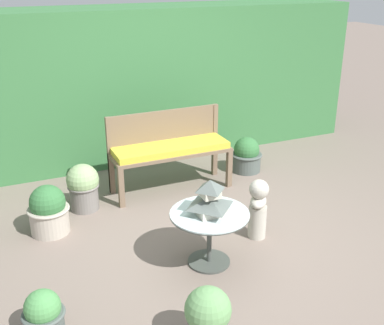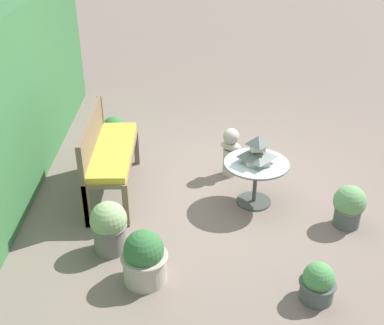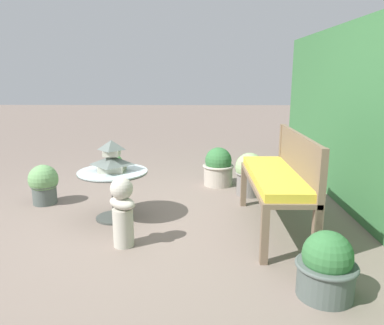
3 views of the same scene
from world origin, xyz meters
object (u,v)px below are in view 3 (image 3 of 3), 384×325
(potted_plant_path_edge, at_px, (44,184))
(potted_plant_table_near, at_px, (326,267))
(patio_table, at_px, (113,181))
(potted_plant_hedge_corner, at_px, (114,168))
(garden_bust, at_px, (123,210))
(potted_plant_table_far, at_px, (218,167))
(garden_bench, at_px, (274,181))
(pagoda_birdhouse, at_px, (112,158))
(potted_plant_bench_left, at_px, (250,173))

(potted_plant_path_edge, height_order, potted_plant_table_near, potted_plant_table_near)
(patio_table, relative_size, potted_plant_hedge_corner, 1.95)
(garden_bust, relative_size, potted_plant_table_near, 1.34)
(potted_plant_table_far, bearing_deg, potted_plant_table_near, 12.51)
(garden_bench, xyz_separation_m, patio_table, (-0.26, -1.58, -0.09))
(patio_table, distance_m, garden_bust, 0.67)
(garden_bench, height_order, potted_plant_table_far, garden_bench)
(garden_bust, xyz_separation_m, potted_plant_table_far, (-1.86, 0.92, -0.08))
(patio_table, relative_size, potted_plant_table_far, 1.37)
(garden_bust, relative_size, potted_plant_path_edge, 1.35)
(garden_bench, xyz_separation_m, potted_plant_table_near, (1.11, 0.14, -0.28))
(potted_plant_table_far, relative_size, potted_plant_path_edge, 1.12)
(patio_table, xyz_separation_m, pagoda_birdhouse, (0.00, 0.00, 0.24))
(garden_bench, bearing_deg, potted_plant_table_far, -163.55)
(potted_plant_bench_left, bearing_deg, potted_plant_table_far, -139.93)
(garden_bust, bearing_deg, potted_plant_table_far, 101.43)
(garden_bust, distance_m, potted_plant_table_far, 2.08)
(patio_table, xyz_separation_m, garden_bust, (0.63, 0.22, -0.07))
(garden_bench, distance_m, potted_plant_hedge_corner, 2.61)
(patio_table, bearing_deg, garden_bench, 80.63)
(garden_bench, relative_size, potted_plant_table_far, 2.75)
(garden_bench, distance_m, potted_plant_path_edge, 2.59)
(pagoda_birdhouse, xyz_separation_m, potted_plant_bench_left, (-0.80, 1.49, -0.37))
(potted_plant_path_edge, bearing_deg, patio_table, 63.64)
(patio_table, height_order, potted_plant_hedge_corner, patio_table)
(potted_plant_hedge_corner, distance_m, potted_plant_bench_left, 1.95)
(potted_plant_bench_left, bearing_deg, pagoda_birdhouse, -61.75)
(potted_plant_table_far, bearing_deg, pagoda_birdhouse, -42.70)
(garden_bench, bearing_deg, potted_plant_table_near, 7.01)
(pagoda_birdhouse, height_order, potted_plant_table_near, pagoda_birdhouse)
(garden_bench, distance_m, pagoda_birdhouse, 1.60)
(garden_bust, bearing_deg, potted_plant_table_near, 11.54)
(patio_table, bearing_deg, potted_plant_table_near, 51.39)
(pagoda_birdhouse, height_order, potted_plant_table_far, pagoda_birdhouse)
(pagoda_birdhouse, xyz_separation_m, potted_plant_path_edge, (-0.45, -0.90, -0.41))
(garden_bench, height_order, garden_bust, garden_bust)
(patio_table, bearing_deg, potted_plant_hedge_corner, -167.59)
(pagoda_birdhouse, bearing_deg, potted_plant_hedge_corner, -167.59)
(pagoda_birdhouse, bearing_deg, potted_plant_table_near, 51.39)
(garden_bust, relative_size, potted_plant_bench_left, 1.17)
(potted_plant_hedge_corner, xyz_separation_m, potted_plant_path_edge, (1.04, -0.58, 0.07))
(garden_bench, height_order, pagoda_birdhouse, pagoda_birdhouse)
(potted_plant_table_near, bearing_deg, pagoda_birdhouse, -128.61)
(patio_table, xyz_separation_m, potted_plant_bench_left, (-0.80, 1.49, -0.13))
(garden_bench, relative_size, potted_plant_hedge_corner, 3.90)
(potted_plant_hedge_corner, distance_m, potted_plant_path_edge, 1.19)
(garden_bench, bearing_deg, potted_plant_bench_left, -175.66)
(garden_bust, distance_m, potted_plant_hedge_corner, 2.20)
(patio_table, distance_m, pagoda_birdhouse, 0.24)
(pagoda_birdhouse, distance_m, potted_plant_bench_left, 1.74)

